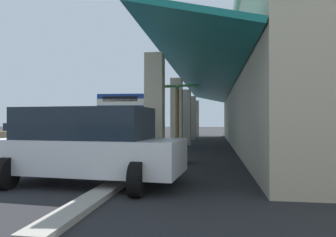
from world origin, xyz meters
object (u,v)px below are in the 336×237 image
(parked_sedan_tan, at_px, (22,133))
(pedestrian, at_px, (78,139))
(potted_palm, at_px, (177,140))
(parked_suv_white, at_px, (87,145))
(transit_bus, at_px, (139,118))

(parked_sedan_tan, distance_m, pedestrian, 12.96)
(pedestrian, xyz_separation_m, potted_palm, (-0.51, 3.81, -0.01))
(parked_suv_white, relative_size, potted_palm, 1.61)
(transit_bus, distance_m, parked_sedan_tan, 8.73)
(transit_bus, relative_size, pedestrian, 6.96)
(parked_sedan_tan, relative_size, pedestrian, 2.79)
(transit_bus, distance_m, parked_suv_white, 14.30)
(pedestrian, height_order, potted_palm, potted_palm)
(parked_sedan_tan, bearing_deg, pedestrian, 42.68)
(parked_suv_white, bearing_deg, parked_sedan_tan, -140.99)
(parked_sedan_tan, bearing_deg, transit_bus, 95.28)
(parked_suv_white, xyz_separation_m, potted_palm, (-4.29, 1.81, -0.12))
(parked_suv_white, bearing_deg, potted_palm, 157.13)
(transit_bus, relative_size, parked_suv_white, 2.29)
(transit_bus, distance_m, pedestrian, 10.37)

